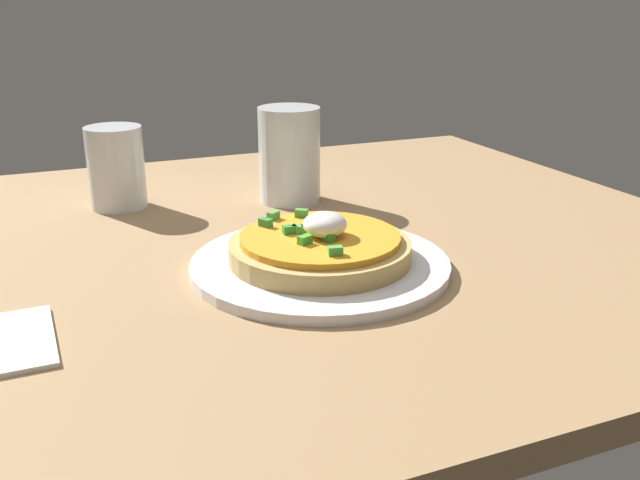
{
  "coord_description": "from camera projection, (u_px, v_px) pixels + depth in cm",
  "views": [
    {
      "loc": [
        -19.49,
        -69.06,
        28.03
      ],
      "look_at": [
        5.15,
        -10.55,
        5.4
      ],
      "focal_mm": 39.69,
      "sensor_mm": 36.0,
      "label": 1
    }
  ],
  "objects": [
    {
      "name": "cup_far",
      "position": [
        289.0,
        158.0,
        0.89
      ],
      "size": [
        7.77,
        7.77,
        11.9
      ],
      "color": "silver",
      "rests_on": "dining_table"
    },
    {
      "name": "dining_table",
      "position": [
        238.0,
        253.0,
        0.76
      ],
      "size": [
        106.38,
        82.1,
        2.37
      ],
      "primitive_type": "cube",
      "color": "#9B7952",
      "rests_on": "ground"
    },
    {
      "name": "pizza",
      "position": [
        320.0,
        246.0,
        0.68
      ],
      "size": [
        17.51,
        17.51,
        4.85
      ],
      "color": "tan",
      "rests_on": "plate"
    },
    {
      "name": "plate",
      "position": [
        320.0,
        264.0,
        0.68
      ],
      "size": [
        25.0,
        25.0,
        1.03
      ],
      "primitive_type": "cylinder",
      "color": "white",
      "rests_on": "dining_table"
    },
    {
      "name": "cup_near",
      "position": [
        117.0,
        171.0,
        0.87
      ],
      "size": [
        6.87,
        6.87,
        10.03
      ],
      "color": "silver",
      "rests_on": "dining_table"
    }
  ]
}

